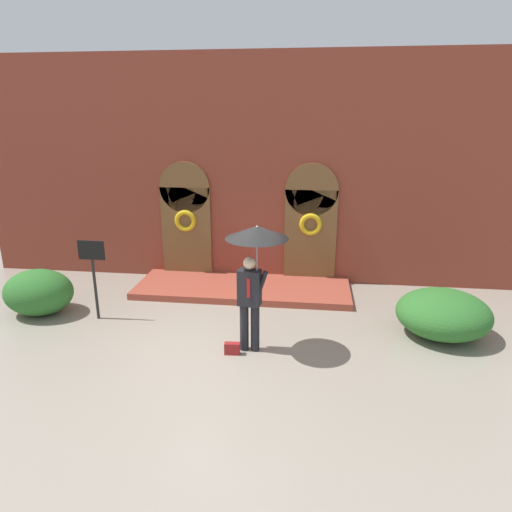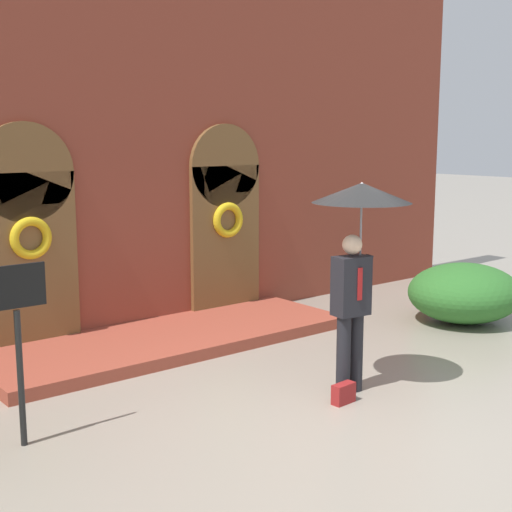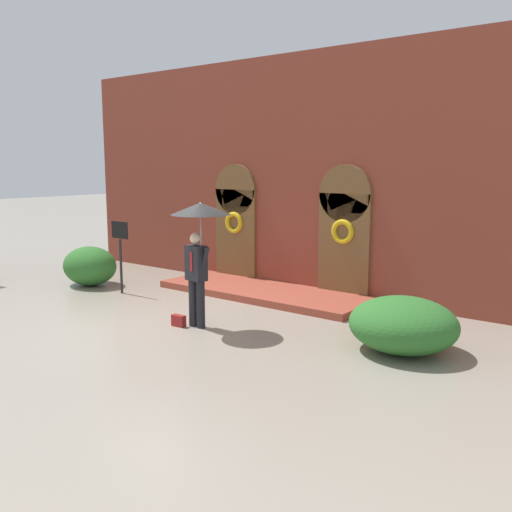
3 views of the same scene
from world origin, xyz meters
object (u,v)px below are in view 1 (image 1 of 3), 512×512
object	(u,v)px
handbag	(232,348)
shrub_right	(443,314)
shrub_left	(39,292)
person_with_umbrella	(255,251)
sign_post	(93,267)

from	to	relation	value
handbag	shrub_right	distance (m)	4.17
handbag	shrub_left	bearing A→B (deg)	160.57
handbag	shrub_right	xyz separation A→B (m)	(3.96, 1.25, 0.34)
person_with_umbrella	handbag	xyz separation A→B (m)	(-0.39, -0.20, -1.80)
handbag	sign_post	size ratio (longest dim) A/B	0.16
person_with_umbrella	shrub_left	bearing A→B (deg)	168.03
handbag	sign_post	xyz separation A→B (m)	(-3.10, 1.14, 1.05)
person_with_umbrella	handbag	size ratio (longest dim) A/B	8.44
shrub_left	person_with_umbrella	bearing A→B (deg)	-11.97
shrub_left	shrub_right	xyz separation A→B (m)	(8.42, 0.02, -0.04)
shrub_left	shrub_right	size ratio (longest dim) A/B	0.82
handbag	shrub_right	world-z (taller)	shrub_right
person_with_umbrella	sign_post	distance (m)	3.69
person_with_umbrella	shrub_left	distance (m)	5.16
shrub_left	shrub_right	distance (m)	8.42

